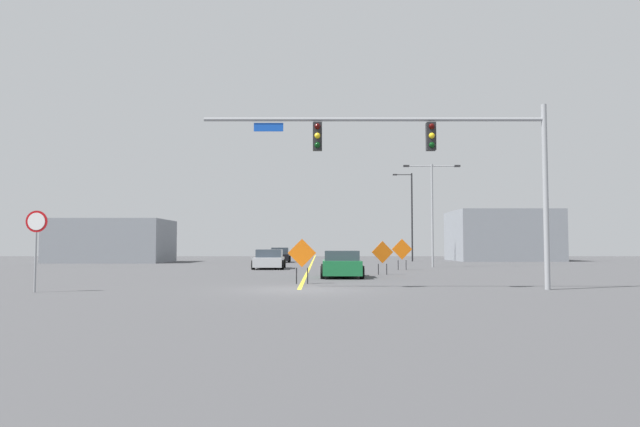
# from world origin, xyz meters

# --- Properties ---
(ground) EXTENTS (133.29, 133.29, 0.00)m
(ground) POSITION_xyz_m (0.00, 0.00, 0.00)
(ground) COLOR #444447
(road_centre_stripe) EXTENTS (0.16, 74.05, 0.01)m
(road_centre_stripe) POSITION_xyz_m (0.00, 37.03, 0.00)
(road_centre_stripe) COLOR yellow
(road_centre_stripe) RESTS_ON ground
(traffic_signal_assembly) EXTENTS (12.83, 0.44, 6.91)m
(traffic_signal_assembly) POSITION_xyz_m (4.86, -0.01, 5.14)
(traffic_signal_assembly) COLOR gray
(traffic_signal_assembly) RESTS_ON ground
(stop_sign) EXTENTS (0.76, 0.07, 2.85)m
(stop_sign) POSITION_xyz_m (-9.16, -1.17, 2.00)
(stop_sign) COLOR gray
(stop_sign) RESTS_ON ground
(street_lamp_near_left) EXTENTS (4.34, 0.24, 7.84)m
(street_lamp_near_left) POSITION_xyz_m (9.30, 22.17, 4.72)
(street_lamp_near_left) COLOR gray
(street_lamp_near_left) RESTS_ON ground
(street_lamp_far_left) EXTENTS (2.03, 0.24, 9.10)m
(street_lamp_far_left) POSITION_xyz_m (10.11, 37.63, 4.99)
(street_lamp_far_left) COLOR black
(street_lamp_far_left) RESTS_ON ground
(construction_sign_left_shoulder) EXTENTS (1.21, 0.13, 1.91)m
(construction_sign_left_shoulder) POSITION_xyz_m (0.00, 3.21, 1.21)
(construction_sign_left_shoulder) COLOR orange
(construction_sign_left_shoulder) RESTS_ON ground
(construction_sign_median_far) EXTENTS (1.23, 0.29, 1.88)m
(construction_sign_median_far) POSITION_xyz_m (4.26, 10.82, 1.17)
(construction_sign_median_far) COLOR orange
(construction_sign_median_far) RESTS_ON ground
(construction_sign_median_near) EXTENTS (1.39, 0.18, 2.07)m
(construction_sign_median_near) POSITION_xyz_m (6.26, 17.18, 1.30)
(construction_sign_median_near) COLOR orange
(construction_sign_median_near) RESTS_ON ground
(car_black_passing) EXTENTS (2.11, 3.94, 1.43)m
(car_black_passing) POSITION_xyz_m (-3.14, 34.80, 0.66)
(car_black_passing) COLOR black
(car_black_passing) RESTS_ON ground
(car_green_mid) EXTENTS (2.18, 4.15, 1.36)m
(car_green_mid) POSITION_xyz_m (1.88, 8.20, 0.65)
(car_green_mid) COLOR #196B38
(car_green_mid) RESTS_ON ground
(car_silver_approaching) EXTENTS (2.25, 4.58, 1.35)m
(car_silver_approaching) POSITION_xyz_m (-2.80, 19.15, 0.65)
(car_silver_approaching) COLOR #B7BABF
(car_silver_approaching) RESTS_ON ground
(roadside_building_east) EXTENTS (10.58, 8.83, 5.37)m
(roadside_building_east) POSITION_xyz_m (20.44, 40.70, 2.69)
(roadside_building_east) COLOR gray
(roadside_building_east) RESTS_ON ground
(roadside_building_west) EXTENTS (10.63, 7.54, 4.14)m
(roadside_building_west) POSITION_xyz_m (-19.42, 34.47, 2.07)
(roadside_building_west) COLOR gray
(roadside_building_west) RESTS_ON ground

